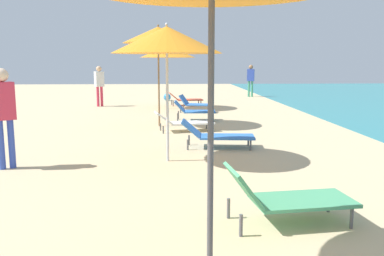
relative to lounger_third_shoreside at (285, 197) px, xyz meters
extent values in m
cylinder|color=#4C4C51|center=(-0.99, -1.29, 0.87)|extent=(0.05, 0.05, 2.39)
cube|color=#4CA572|center=(0.21, 0.03, -0.06)|extent=(1.21, 0.76, 0.04)
cube|color=#4CA572|center=(-0.50, -0.06, 0.16)|extent=(0.40, 0.66, 0.42)
cylinder|color=#59595E|center=(0.65, 0.34, -0.20)|extent=(0.04, 0.04, 0.25)
cylinder|color=#59595E|center=(0.71, -0.18, -0.20)|extent=(0.04, 0.04, 0.25)
cylinder|color=#59595E|center=(-0.63, 0.19, -0.20)|extent=(0.04, 0.04, 0.25)
cylinder|color=#59595E|center=(-0.57, -0.33, -0.20)|extent=(0.04, 0.04, 0.25)
cylinder|color=silver|center=(-1.37, 3.11, 0.68)|extent=(0.05, 0.05, 2.00)
cone|color=orange|center=(-1.37, 3.11, 1.92)|extent=(2.02, 2.02, 0.48)
sphere|color=silver|center=(-1.37, 3.11, 2.19)|extent=(0.06, 0.06, 0.06)
cube|color=blue|center=(-0.10, 4.24, -0.08)|extent=(1.23, 0.73, 0.04)
cube|color=blue|center=(-0.88, 4.32, 0.10)|extent=(0.47, 0.66, 0.36)
cylinder|color=#59595E|center=(0.41, 4.46, -0.21)|extent=(0.04, 0.04, 0.22)
cylinder|color=#59595E|center=(0.36, 3.94, -0.21)|extent=(0.04, 0.04, 0.22)
cylinder|color=#59595E|center=(-0.91, 4.58, -0.21)|extent=(0.04, 0.04, 0.22)
cylinder|color=#59595E|center=(-0.96, 4.06, -0.21)|extent=(0.04, 0.04, 0.22)
cylinder|color=olive|center=(-1.66, 7.37, 0.86)|extent=(0.05, 0.05, 2.36)
cone|color=orange|center=(-1.66, 7.37, 2.27)|extent=(2.01, 2.01, 0.45)
sphere|color=olive|center=(-1.66, 7.37, 2.52)|extent=(0.06, 0.06, 0.06)
cube|color=blue|center=(-0.41, 8.41, -0.03)|extent=(1.02, 0.73, 0.04)
cube|color=blue|center=(-1.05, 8.45, 0.14)|extent=(0.36, 0.69, 0.33)
cylinder|color=#59595E|center=(0.00, 8.68, -0.19)|extent=(0.04, 0.04, 0.27)
cylinder|color=#59595E|center=(-0.03, 8.10, -0.19)|extent=(0.04, 0.04, 0.27)
cylinder|color=#59595E|center=(-1.08, 8.74, -0.19)|extent=(0.04, 0.04, 0.27)
cylinder|color=#59595E|center=(-1.11, 8.17, -0.19)|extent=(0.04, 0.04, 0.27)
cube|color=white|center=(-0.75, 6.47, -0.10)|extent=(1.23, 0.77, 0.04)
cube|color=white|center=(-1.52, 6.33, 0.06)|extent=(0.52, 0.64, 0.32)
cylinder|color=#59595E|center=(-0.33, 6.79, -0.22)|extent=(0.04, 0.04, 0.20)
cylinder|color=#59595E|center=(-0.24, 6.32, -0.22)|extent=(0.04, 0.04, 0.20)
cylinder|color=#59595E|center=(-1.60, 6.56, -0.22)|extent=(0.04, 0.04, 0.20)
cylinder|color=#59595E|center=(-1.52, 6.09, -0.22)|extent=(0.04, 0.04, 0.20)
cylinder|color=olive|center=(-1.43, 11.83, 0.68)|extent=(0.05, 0.05, 2.00)
cone|color=orange|center=(-1.43, 11.83, 1.90)|extent=(2.16, 2.16, 0.44)
sphere|color=olive|center=(-1.43, 11.83, 2.15)|extent=(0.06, 0.06, 0.06)
cube|color=#D8593F|center=(-0.52, 12.98, -0.08)|extent=(1.13, 0.79, 0.04)
cube|color=#D8593F|center=(-1.22, 12.90, 0.08)|extent=(0.45, 0.71, 0.32)
cylinder|color=#59595E|center=(-0.12, 13.31, -0.21)|extent=(0.04, 0.04, 0.22)
cylinder|color=#59595E|center=(-0.06, 12.73, -0.21)|extent=(0.04, 0.04, 0.22)
cylinder|color=#59595E|center=(-1.29, 13.18, -0.21)|extent=(0.04, 0.04, 0.22)
cylinder|color=#59595E|center=(-1.23, 12.61, -0.21)|extent=(0.04, 0.04, 0.22)
cube|color=blue|center=(-0.29, 10.54, -0.04)|extent=(1.04, 0.82, 0.04)
cube|color=blue|center=(-0.85, 10.67, 0.14)|extent=(0.40, 0.67, 0.34)
cylinder|color=#59595E|center=(0.12, 10.71, -0.19)|extent=(0.04, 0.04, 0.26)
cylinder|color=#59595E|center=(0.00, 10.20, -0.19)|extent=(0.04, 0.04, 0.26)
cylinder|color=#59595E|center=(-0.85, 10.94, -0.19)|extent=(0.04, 0.04, 0.26)
cylinder|color=#59595E|center=(-0.97, 10.43, -0.19)|extent=(0.04, 0.04, 0.26)
cylinder|color=#D8334C|center=(-4.34, 12.74, 0.09)|extent=(0.11, 0.11, 0.82)
cylinder|color=#D8334C|center=(-4.20, 12.83, 0.09)|extent=(0.11, 0.11, 0.82)
cube|color=silver|center=(-4.27, 12.78, 0.81)|extent=(0.42, 0.39, 0.62)
sphere|color=#D8A87F|center=(-4.27, 12.78, 1.23)|extent=(0.22, 0.22, 0.22)
cylinder|color=#3F9972|center=(2.80, 17.16, 0.09)|extent=(0.11, 0.11, 0.83)
cylinder|color=#3F9972|center=(2.96, 17.10, 0.09)|extent=(0.11, 0.11, 0.83)
cube|color=#334CB2|center=(2.88, 17.13, 0.82)|extent=(0.41, 0.32, 0.62)
sphere|color=#9E704C|center=(2.88, 17.13, 1.24)|extent=(0.22, 0.22, 0.22)
cylinder|color=#334CB2|center=(-4.10, 2.74, 0.11)|extent=(0.11, 0.11, 0.86)
cylinder|color=#334CB2|center=(-4.25, 2.65, 0.11)|extent=(0.11, 0.11, 0.86)
cube|color=#D8334C|center=(-4.18, 2.69, 0.86)|extent=(0.42, 0.38, 0.65)
sphere|color=beige|center=(-4.18, 2.69, 1.30)|extent=(0.23, 0.23, 0.23)
sphere|color=#338CD8|center=(-1.50, 15.13, -0.15)|extent=(0.35, 0.35, 0.35)
camera|label=1|loc=(-1.30, -4.48, 1.54)|focal=38.54mm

